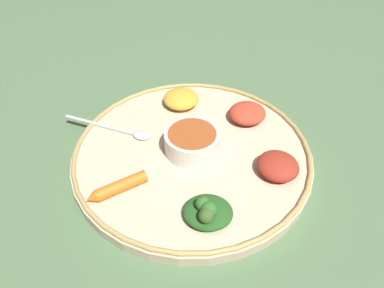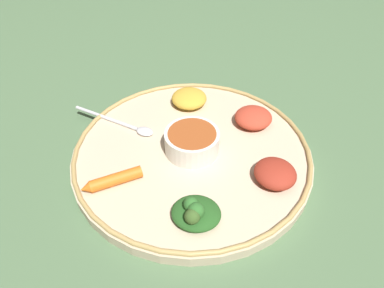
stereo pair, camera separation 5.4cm
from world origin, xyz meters
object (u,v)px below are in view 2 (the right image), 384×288
object	(u,v)px
center_bowl	(192,141)
carrot_near_spoon	(112,180)
greens_pile	(195,212)
spoon	(125,124)

from	to	relation	value
center_bowl	carrot_near_spoon	world-z (taller)	center_bowl
greens_pile	carrot_near_spoon	distance (m)	0.15
spoon	carrot_near_spoon	xyz separation A→B (m)	(-0.12, -0.08, 0.01)
center_bowl	carrot_near_spoon	size ratio (longest dim) A/B	1.02
greens_pile	carrot_near_spoon	size ratio (longest dim) A/B	0.99
center_bowl	carrot_near_spoon	bearing A→B (deg)	156.50
carrot_near_spoon	greens_pile	bearing A→B (deg)	-82.24
center_bowl	greens_pile	xyz separation A→B (m)	(-0.12, -0.09, -0.01)
spoon	greens_pile	xyz separation A→B (m)	(-0.10, -0.23, 0.01)
carrot_near_spoon	spoon	bearing A→B (deg)	34.98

